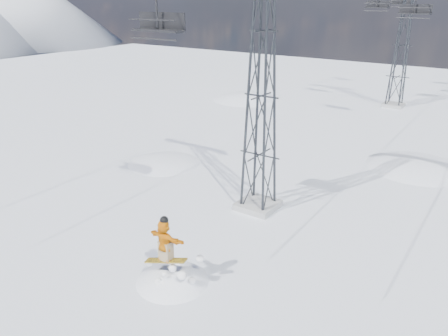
{
  "coord_description": "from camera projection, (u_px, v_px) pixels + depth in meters",
  "views": [
    {
      "loc": [
        10.12,
        -8.63,
        9.63
      ],
      "look_at": [
        1.49,
        4.07,
        3.53
      ],
      "focal_mm": 35.0,
      "sensor_mm": 36.0,
      "label": 1
    }
  ],
  "objects": [
    {
      "name": "ground",
      "position": [
        125.0,
        287.0,
        15.48
      ],
      "size": [
        120.0,
        120.0,
        0.0
      ],
      "primitive_type": "plane",
      "color": "white",
      "rests_on": "ground"
    },
    {
      "name": "snow_terrain",
      "position": [
        276.0,
        233.0,
        37.84
      ],
      "size": [
        39.0,
        37.0,
        22.0
      ],
      "color": "white",
      "rests_on": "ground"
    },
    {
      "name": "lift_tower_near",
      "position": [
        261.0,
        97.0,
        19.19
      ],
      "size": [
        5.2,
        1.8,
        11.43
      ],
      "color": "#999999",
      "rests_on": "ground"
    },
    {
      "name": "lift_tower_far",
      "position": [
        402.0,
        46.0,
        38.41
      ],
      "size": [
        5.2,
        1.8,
        11.43
      ],
      "color": "#999999",
      "rests_on": "ground"
    },
    {
      "name": "snowboarder_jump",
      "position": [
        174.0,
        318.0,
        16.38
      ],
      "size": [
        4.4,
        4.4,
        6.71
      ],
      "color": "white",
      "rests_on": "ground"
    },
    {
      "name": "lift_chair_near",
      "position": [
        159.0,
        24.0,
        16.11
      ],
      "size": [
        2.22,
        0.64,
        2.75
      ],
      "color": "black",
      "rests_on": "ground"
    },
    {
      "name": "lift_chair_mid",
      "position": [
        415.0,
        10.0,
        30.26
      ],
      "size": [
        2.21,
        0.63,
        2.74
      ],
      "color": "black",
      "rests_on": "ground"
    },
    {
      "name": "lift_chair_far",
      "position": [
        377.0,
        5.0,
        37.28
      ],
      "size": [
        2.03,
        0.58,
        2.52
      ],
      "color": "black",
      "rests_on": "ground"
    },
    {
      "name": "lift_chair_extra",
      "position": [
        401.0,
        2.0,
        43.36
      ],
      "size": [
        1.89,
        0.54,
        2.35
      ],
      "color": "black",
      "rests_on": "ground"
    }
  ]
}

